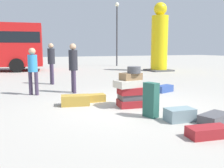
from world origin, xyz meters
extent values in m
plane|color=#ADA89E|center=(0.00, 0.00, 0.00)|extent=(80.00, 80.00, 0.00)
cube|color=maroon|center=(0.05, -0.10, 0.09)|extent=(0.82, 0.62, 0.18)
cube|color=#4C4C51|center=(0.07, -0.07, 0.26)|extent=(0.74, 0.56, 0.15)
cube|color=maroon|center=(0.00, -0.10, 0.43)|extent=(0.68, 0.50, 0.19)
cube|color=beige|center=(-0.09, -0.09, 0.61)|extent=(0.69, 0.51, 0.18)
cube|color=olive|center=(0.03, -0.03, 0.80)|extent=(0.56, 0.41, 0.18)
cylinder|color=#4C4C51|center=(0.08, -0.11, 0.97)|extent=(0.35, 0.35, 0.17)
cube|color=gray|center=(0.36, -1.63, 0.13)|extent=(0.63, 0.42, 0.27)
cube|color=#4C4C51|center=(0.94, -2.01, 0.09)|extent=(0.81, 0.57, 0.19)
cube|color=#B28C33|center=(-0.76, 0.87, 0.11)|extent=(0.81, 0.37, 0.21)
cube|color=#B28C33|center=(-1.30, 0.63, 0.14)|extent=(0.81, 0.54, 0.28)
cube|color=#26594C|center=(-0.04, -1.14, 0.39)|extent=(0.28, 0.36, 0.78)
cube|color=#334F99|center=(2.11, 1.34, 0.12)|extent=(0.73, 0.49, 0.24)
cube|color=maroon|center=(0.19, -2.59, 0.09)|extent=(0.77, 0.44, 0.19)
cylinder|color=#3F334C|center=(-2.26, 2.68, 0.38)|extent=(0.12, 0.12, 0.77)
cylinder|color=#3F334C|center=(-2.09, 2.54, 0.38)|extent=(0.12, 0.12, 0.77)
cylinder|color=#338CCC|center=(-2.17, 2.61, 1.04)|extent=(0.30, 0.30, 0.56)
sphere|color=tan|center=(-2.17, 2.61, 1.43)|extent=(0.22, 0.22, 0.22)
cylinder|color=#3F334C|center=(-0.85, 2.60, 0.39)|extent=(0.12, 0.12, 0.78)
cylinder|color=#3F334C|center=(-0.86, 2.38, 0.39)|extent=(0.12, 0.12, 0.78)
cylinder|color=#26262D|center=(-0.86, 2.49, 1.13)|extent=(0.30, 0.30, 0.69)
sphere|color=tan|center=(-0.86, 2.49, 1.58)|extent=(0.22, 0.22, 0.22)
cylinder|color=#3F334C|center=(-1.21, 4.96, 0.43)|extent=(0.12, 0.12, 0.87)
cylinder|color=#3F334C|center=(-1.19, 4.74, 0.43)|extent=(0.12, 0.12, 0.87)
cylinder|color=#26262D|center=(-1.20, 4.85, 1.20)|extent=(0.30, 0.30, 0.65)
sphere|color=tan|center=(-1.20, 4.85, 1.63)|extent=(0.22, 0.22, 0.22)
cylinder|color=yellow|center=(6.60, 8.28, 1.85)|extent=(1.11, 1.11, 3.69)
sphere|color=yellow|center=(6.60, 8.28, 4.12)|extent=(0.86, 0.86, 0.86)
cube|color=#4C4C4C|center=(6.60, 8.28, 0.05)|extent=(1.55, 1.55, 0.10)
cylinder|color=black|center=(-2.02, 13.47, 0.45)|extent=(0.93, 0.38, 0.90)
cylinder|color=black|center=(-2.38, 11.00, 0.45)|extent=(0.93, 0.38, 0.90)
cylinder|color=#333338|center=(6.00, 13.89, 2.57)|extent=(0.12, 0.12, 5.14)
sphere|color=#F2F2CC|center=(6.00, 13.89, 5.26)|extent=(0.36, 0.36, 0.36)
camera|label=1|loc=(-2.92, -5.59, 1.52)|focal=38.64mm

